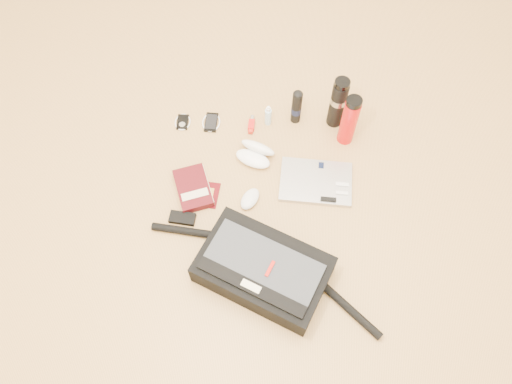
{
  "coord_description": "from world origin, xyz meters",
  "views": [
    {
      "loc": [
        0.04,
        -0.98,
        1.93
      ],
      "look_at": [
        -0.03,
        0.04,
        0.06
      ],
      "focal_mm": 35.0,
      "sensor_mm": 36.0,
      "label": 1
    }
  ],
  "objects_px": {
    "messenger_bag": "(262,269)",
    "thermos_red": "(349,120)",
    "thermos_black": "(338,102)",
    "laptop": "(316,182)",
    "book": "(193,188)"
  },
  "relations": [
    {
      "from": "messenger_bag",
      "to": "book",
      "type": "bearing_deg",
      "value": 154.57
    },
    {
      "from": "messenger_bag",
      "to": "thermos_red",
      "type": "height_order",
      "value": "thermos_red"
    },
    {
      "from": "messenger_bag",
      "to": "laptop",
      "type": "distance_m",
      "value": 0.49
    },
    {
      "from": "laptop",
      "to": "thermos_red",
      "type": "height_order",
      "value": "thermos_red"
    },
    {
      "from": "book",
      "to": "thermos_red",
      "type": "height_order",
      "value": "thermos_red"
    },
    {
      "from": "thermos_black",
      "to": "thermos_red",
      "type": "relative_size",
      "value": 1.01
    },
    {
      "from": "laptop",
      "to": "book",
      "type": "relative_size",
      "value": 1.3
    },
    {
      "from": "laptop",
      "to": "thermos_red",
      "type": "relative_size",
      "value": 1.15
    },
    {
      "from": "messenger_bag",
      "to": "book",
      "type": "height_order",
      "value": "messenger_bag"
    },
    {
      "from": "laptop",
      "to": "thermos_red",
      "type": "distance_m",
      "value": 0.31
    },
    {
      "from": "laptop",
      "to": "book",
      "type": "height_order",
      "value": "book"
    },
    {
      "from": "laptop",
      "to": "thermos_black",
      "type": "distance_m",
      "value": 0.38
    },
    {
      "from": "messenger_bag",
      "to": "thermos_red",
      "type": "relative_size",
      "value": 3.39
    },
    {
      "from": "messenger_bag",
      "to": "thermos_black",
      "type": "xyz_separation_m",
      "value": [
        0.29,
        0.79,
        0.08
      ]
    },
    {
      "from": "book",
      "to": "thermos_black",
      "type": "height_order",
      "value": "thermos_black"
    }
  ]
}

